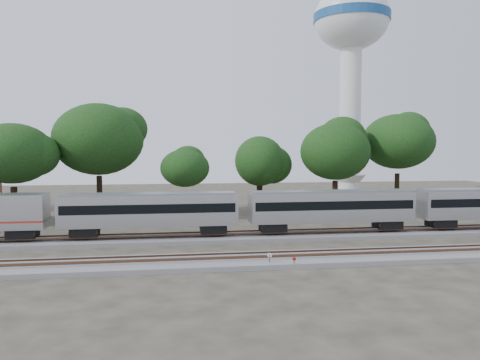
# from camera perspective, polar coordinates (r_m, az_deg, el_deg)

# --- Properties ---
(ground) EXTENTS (160.00, 160.00, 0.00)m
(ground) POSITION_cam_1_polar(r_m,az_deg,el_deg) (41.76, -5.54, -8.91)
(ground) COLOR #383328
(ground) RESTS_ON ground
(track_far) EXTENTS (160.00, 5.00, 0.73)m
(track_far) POSITION_cam_1_polar(r_m,az_deg,el_deg) (47.58, -5.89, -7.06)
(track_far) COLOR slate
(track_far) RESTS_ON ground
(track_near) EXTENTS (160.00, 5.00, 0.73)m
(track_near) POSITION_cam_1_polar(r_m,az_deg,el_deg) (37.82, -5.25, -9.95)
(track_near) COLOR slate
(track_near) RESTS_ON ground
(switch_stand_red) EXTENTS (0.29, 0.05, 0.91)m
(switch_stand_red) POSITION_cam_1_polar(r_m,az_deg,el_deg) (36.60, 6.62, -9.83)
(switch_stand_red) COLOR #512D19
(switch_stand_red) RESTS_ON ground
(switch_stand_white) EXTENTS (0.36, 0.07, 1.14)m
(switch_stand_white) POSITION_cam_1_polar(r_m,az_deg,el_deg) (36.84, 3.63, -9.49)
(switch_stand_white) COLOR #512D19
(switch_stand_white) RESTS_ON ground
(switch_lever) EXTENTS (0.58, 0.48, 0.30)m
(switch_lever) POSITION_cam_1_polar(r_m,az_deg,el_deg) (37.38, 6.74, -10.22)
(switch_lever) COLOR #512D19
(switch_lever) RESTS_ON ground
(water_tower) EXTENTS (14.42, 14.42, 39.92)m
(water_tower) POSITION_cam_1_polar(r_m,az_deg,el_deg) (95.36, 13.41, 16.16)
(water_tower) COLOR silver
(water_tower) RESTS_ON ground
(tree_2) EXTENTS (8.73, 8.73, 12.31)m
(tree_2) POSITION_cam_1_polar(r_m,az_deg,el_deg) (61.49, -25.97, 2.91)
(tree_2) COLOR black
(tree_2) RESTS_ON ground
(tree_3) EXTENTS (10.53, 10.53, 14.84)m
(tree_3) POSITION_cam_1_polar(r_m,az_deg,el_deg) (64.11, -16.87, 4.75)
(tree_3) COLOR black
(tree_3) RESTS_ON ground
(tree_4) EXTENTS (6.78, 6.78, 9.56)m
(tree_4) POSITION_cam_1_polar(r_m,az_deg,el_deg) (60.26, -6.72, 1.44)
(tree_4) COLOR black
(tree_4) RESTS_ON ground
(tree_5) EXTENTS (7.50, 7.50, 10.57)m
(tree_5) POSITION_cam_1_polar(r_m,az_deg,el_deg) (66.07, 2.41, 2.30)
(tree_5) COLOR black
(tree_5) RESTS_ON ground
(tree_6) EXTENTS (8.88, 8.88, 12.52)m
(tree_6) POSITION_cam_1_polar(r_m,az_deg,el_deg) (65.69, 11.56, 3.40)
(tree_6) COLOR black
(tree_6) RESTS_ON ground
(tree_7) EXTENTS (10.33, 10.33, 14.56)m
(tree_7) POSITION_cam_1_polar(r_m,az_deg,el_deg) (72.70, 18.70, 4.45)
(tree_7) COLOR black
(tree_7) RESTS_ON ground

